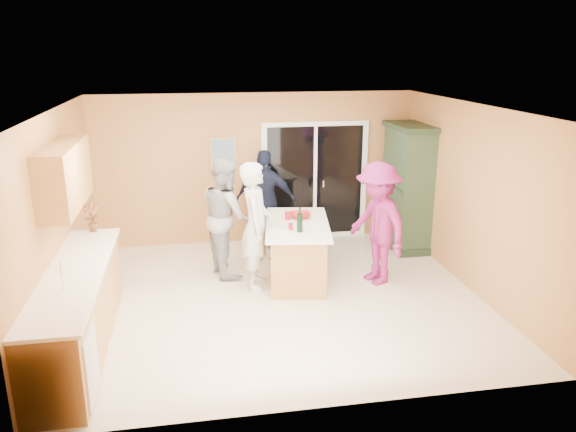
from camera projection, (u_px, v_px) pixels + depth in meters
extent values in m
plane|color=#F1E3D0|center=(279.00, 298.00, 7.75)|extent=(5.50, 5.50, 0.00)
cube|color=white|center=(278.00, 108.00, 7.00)|extent=(5.50, 5.00, 0.10)
cube|color=#EC9861|center=(256.00, 169.00, 9.73)|extent=(5.50, 0.10, 2.60)
cube|color=#EC9861|center=(322.00, 283.00, 5.02)|extent=(5.50, 0.10, 2.60)
cube|color=#EC9861|center=(58.00, 218.00, 6.92)|extent=(0.10, 5.00, 2.60)
cube|color=#EC9861|center=(472.00, 198.00, 7.83)|extent=(0.10, 5.00, 2.60)
cube|color=tan|center=(78.00, 311.00, 6.36)|extent=(0.60, 3.00, 0.90)
cube|color=silver|center=(59.00, 368.00, 5.34)|extent=(0.62, 0.60, 0.72)
cube|color=white|center=(75.00, 273.00, 6.23)|extent=(0.65, 3.05, 0.04)
cylinder|color=silver|center=(62.00, 276.00, 5.71)|extent=(0.02, 0.02, 0.30)
cube|color=tan|center=(64.00, 176.00, 6.59)|extent=(0.35, 1.60, 0.75)
cube|color=white|center=(315.00, 181.00, 9.95)|extent=(1.90, 0.05, 2.10)
cube|color=black|center=(315.00, 181.00, 9.94)|extent=(1.70, 0.03, 1.94)
cube|color=white|center=(315.00, 181.00, 9.93)|extent=(0.06, 0.04, 1.94)
cube|color=silver|center=(323.00, 184.00, 9.96)|extent=(0.02, 0.03, 0.12)
cube|color=tan|center=(223.00, 153.00, 9.53)|extent=(0.46, 0.03, 0.56)
cube|color=teal|center=(223.00, 153.00, 9.52)|extent=(0.38, 0.02, 0.48)
cube|color=tan|center=(297.00, 253.00, 8.28)|extent=(0.98, 1.57, 0.84)
cube|color=white|center=(297.00, 224.00, 8.15)|extent=(1.15, 1.78, 0.04)
cube|color=black|center=(297.00, 276.00, 8.39)|extent=(0.90, 1.49, 0.09)
cube|color=#203420|center=(404.00, 242.00, 9.77)|extent=(0.59, 1.11, 0.13)
cube|color=#385438|center=(407.00, 188.00, 9.49)|extent=(0.52, 1.05, 1.97)
cube|color=#203420|center=(411.00, 127.00, 9.19)|extent=(0.61, 1.15, 0.08)
imported|color=silver|center=(256.00, 226.00, 7.89)|extent=(0.54, 0.73, 1.83)
imported|color=#A3A3A6|center=(227.00, 216.00, 8.40)|extent=(0.85, 1.00, 1.79)
imported|color=#1A233B|center=(266.00, 200.00, 9.44)|extent=(1.08, 0.67, 1.71)
imported|color=#891E60|center=(378.00, 223.00, 8.06)|extent=(0.98, 1.30, 1.79)
imported|color=#AD1318|center=(300.00, 215.00, 8.40)|extent=(0.32, 0.32, 0.08)
imported|color=red|center=(92.00, 217.00, 7.51)|extent=(0.22, 0.16, 0.41)
cylinder|color=#AD1318|center=(291.00, 226.00, 7.85)|extent=(0.07, 0.07, 0.09)
cylinder|color=#AD1318|center=(288.00, 216.00, 8.30)|extent=(0.11, 0.11, 0.12)
cylinder|color=black|center=(300.00, 223.00, 7.73)|extent=(0.08, 0.08, 0.26)
cylinder|color=black|center=(300.00, 211.00, 7.68)|extent=(0.03, 0.03, 0.10)
cylinder|color=silver|center=(282.00, 227.00, 7.94)|extent=(0.27, 0.27, 0.02)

